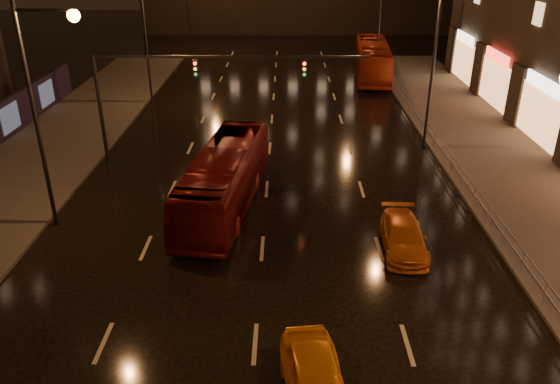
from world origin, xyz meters
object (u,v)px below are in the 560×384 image
Objects in this scene: bus_curb at (373,60)px; taxi_near at (316,384)px; bus_red at (225,178)px; taxi_far at (403,237)px.

taxi_near is at bearing -95.08° from bus_curb.
bus_curb is (10.95, 26.69, 0.16)m from bus_red.
bus_red is 0.90× the size of bus_curb.
taxi_near is at bearing -65.58° from bus_red.
bus_red is 13.09m from taxi_near.
taxi_near is 1.03× the size of taxi_far.
bus_curb is at bearing 72.70° from taxi_near.
bus_curb reaches higher than bus_red.
bus_curb is at bearing 87.44° from taxi_far.
taxi_near is at bearing -112.84° from taxi_far.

